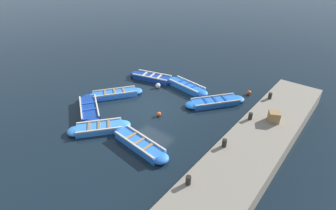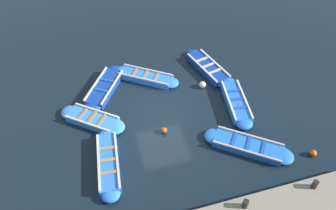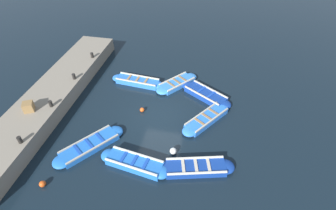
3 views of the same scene
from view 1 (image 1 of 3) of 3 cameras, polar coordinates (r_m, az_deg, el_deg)
The scene contains 17 objects.
ground_plane at distance 15.71m, azimuth -4.66°, elevation -0.67°, with size 120.00×120.00×0.00m, color black.
boat_drifting at distance 12.67m, azimuth -6.18°, elevation -8.44°, with size 3.66×1.09×0.42m.
boat_near_quay at distance 17.22m, azimuth -11.51°, elevation 2.39°, with size 2.70×3.40×0.38m.
boat_tucked at distance 16.25m, azimuth 10.23°, elevation 0.67°, with size 3.01×3.58×0.36m.
boat_outer_left at distance 15.92m, azimuth -16.75°, elevation -0.80°, with size 3.53×2.70×0.41m.
boat_stern_in at distance 14.15m, azimuth -14.71°, elevation -4.86°, with size 2.72×3.09×0.36m.
boat_far_corner at distance 17.83m, azimuth 4.11°, elevation 4.07°, with size 3.58×1.32×0.43m.
boat_bow_out at distance 19.19m, azimuth -3.47°, elevation 6.04°, with size 3.73×1.73×0.39m.
quay_wall at distance 12.62m, azimuth 18.34°, elevation -8.69°, with size 2.48×14.04×0.91m.
bollard_north at distance 15.78m, azimuth 21.33°, elevation 1.88°, with size 0.20×0.20×0.35m, color black.
bollard_mid_north at distance 13.53m, azimuth 17.50°, elevation -2.32°, with size 0.20×0.20×0.35m, color black.
bollard_mid_south at distance 11.47m, azimuth 12.18°, elevation -8.08°, with size 0.20×0.20×0.35m, color black.
bollard_south at distance 9.70m, azimuth 4.45°, elevation -16.02°, with size 0.20×0.20×0.35m, color black.
wooden_crate at distance 13.73m, azimuth 22.05°, elevation -2.35°, with size 0.51×0.51×0.51m, color olive.
buoy_orange_near at distance 17.86m, azimuth 17.19°, elevation 2.60°, with size 0.29×0.29×0.29m, color #E05119.
buoy_yellow_far at distance 17.95m, azimuth -2.21°, elevation 4.27°, with size 0.34×0.34×0.34m, color silver.
buoy_white_drifting at distance 14.85m, azimuth -2.03°, elevation -1.99°, with size 0.27×0.27×0.27m, color #E05119.
Camera 1 is at (-9.35, 9.65, 8.13)m, focal length 28.00 mm.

